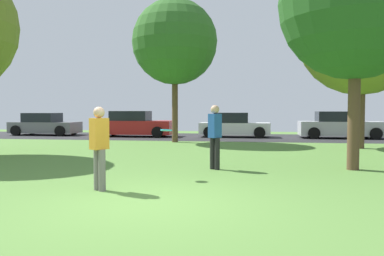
% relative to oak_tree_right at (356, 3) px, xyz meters
% --- Properties ---
extents(ground_plane, '(44.00, 44.00, 0.00)m').
position_rel_oak_tree_right_xyz_m(ground_plane, '(-4.43, -4.38, -4.36)').
color(ground_plane, '#547F38').
extents(road_strip, '(44.00, 6.40, 0.01)m').
position_rel_oak_tree_right_xyz_m(road_strip, '(-4.43, 11.62, -4.36)').
color(road_strip, '#28282B').
rests_on(road_strip, ground_plane).
extents(oak_tree_right, '(3.99, 3.99, 6.37)m').
position_rel_oak_tree_right_xyz_m(oak_tree_right, '(0.00, 0.00, 0.00)').
color(oak_tree_right, brown).
rests_on(oak_tree_right, ground_plane).
extents(oak_tree_center, '(5.18, 5.18, 7.37)m').
position_rel_oak_tree_right_xyz_m(oak_tree_center, '(1.75, 6.00, 0.41)').
color(oak_tree_center, brown).
rests_on(oak_tree_center, ground_plane).
extents(birch_tree_lone, '(4.15, 4.15, 6.97)m').
position_rel_oak_tree_right_xyz_m(birch_tree_lone, '(-6.38, 7.85, 0.52)').
color(birch_tree_lone, brown).
rests_on(birch_tree_lone, ground_plane).
extents(person_thrower, '(0.36, 0.39, 1.65)m').
position_rel_oak_tree_right_xyz_m(person_thrower, '(-5.62, -3.53, -3.45)').
color(person_thrower, slate).
rests_on(person_thrower, ground_plane).
extents(person_catcher, '(0.36, 0.39, 1.71)m').
position_rel_oak_tree_right_xyz_m(person_catcher, '(-3.63, -0.51, -3.41)').
color(person_catcher, black).
rests_on(person_catcher, ground_plane).
extents(frisbee_disc, '(0.29, 0.29, 0.06)m').
position_rel_oak_tree_right_xyz_m(frisbee_disc, '(-4.61, -2.01, -3.24)').
color(frisbee_disc, '#2DB2E0').
extents(parked_car_grey, '(4.14, 1.99, 1.39)m').
position_rel_oak_tree_right_xyz_m(parked_car_grey, '(-15.52, 11.77, -3.73)').
color(parked_car_grey, slate).
rests_on(parked_car_grey, ground_plane).
extents(parked_car_red, '(4.59, 1.93, 1.52)m').
position_rel_oak_tree_right_xyz_m(parked_car_red, '(-9.60, 11.39, -3.67)').
color(parked_car_red, '#B21E1E').
rests_on(parked_car_red, ground_plane).
extents(parked_car_white, '(4.04, 1.92, 1.42)m').
position_rel_oak_tree_right_xyz_m(parked_car_white, '(-3.67, 11.87, -3.72)').
color(parked_car_white, white).
rests_on(parked_car_white, ground_plane).
extents(parked_car_silver, '(4.54, 1.93, 1.50)m').
position_rel_oak_tree_right_xyz_m(parked_car_silver, '(2.25, 11.79, -3.68)').
color(parked_car_silver, '#B7B7BC').
rests_on(parked_car_silver, ground_plane).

